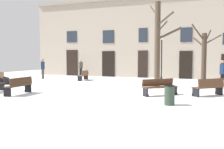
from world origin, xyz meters
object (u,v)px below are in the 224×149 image
object	(u,v)px
tree_near_facade	(204,56)
person_crossing_plaza	(43,67)
tree_foreground	(158,43)
bench_facing_shops	(160,87)
streetlamp	(162,52)
person_strolling	(81,67)
bench_near_center_tree	(19,85)
bench_back_to_back_left	(209,87)
person_by_shop_door	(222,72)
litter_bin	(170,95)
bench_back_to_back_right	(84,75)
bench_far_corner	(3,77)

from	to	relation	value
tree_near_facade	person_crossing_plaza	distance (m)	13.80
tree_near_facade	tree_foreground	bearing A→B (deg)	-128.38
person_crossing_plaza	bench_facing_shops	bearing A→B (deg)	45.43
streetlamp	bench_facing_shops	bearing A→B (deg)	-80.72
bench_facing_shops	person_strolling	size ratio (longest dim) A/B	0.95
bench_near_center_tree	bench_back_to_back_left	bearing A→B (deg)	104.85
bench_near_center_tree	bench_facing_shops	size ratio (longest dim) A/B	1.07
streetlamp	bench_near_center_tree	world-z (taller)	streetlamp
streetlamp	person_by_shop_door	bearing A→B (deg)	-40.89
tree_foreground	streetlamp	distance (m)	6.28
bench_back_to_back_left	litter_bin	bearing A→B (deg)	18.89
tree_foreground	person_by_shop_door	xyz separation A→B (m)	(3.85, 2.15, -1.85)
streetlamp	person_by_shop_door	distance (m)	6.36
litter_bin	person_strolling	world-z (taller)	person_strolling
person_strolling	person_crossing_plaza	bearing A→B (deg)	166.26
bench_near_center_tree	bench_back_to_back_right	xyz separation A→B (m)	(-0.61, 8.50, -0.04)
tree_foreground	person_crossing_plaza	xyz separation A→B (m)	(-11.10, 3.26, -1.80)
bench_far_corner	bench_back_to_back_left	xyz separation A→B (m)	(14.21, -0.89, -0.01)
tree_foreground	person_strolling	distance (m)	11.52
tree_near_facade	litter_bin	size ratio (longest dim) A/B	5.29
bench_back_to_back_left	bench_facing_shops	bearing A→B (deg)	-29.63
tree_foreground	person_by_shop_door	world-z (taller)	tree_foreground
streetlamp	bench_facing_shops	world-z (taller)	streetlamp
tree_foreground	bench_far_corner	size ratio (longest dim) A/B	3.29
tree_near_facade	bench_near_center_tree	xyz separation A→B (m)	(-8.95, -8.70, -1.55)
tree_foreground	litter_bin	distance (m)	6.22
bench_far_corner	bench_facing_shops	size ratio (longest dim) A/B	0.99
person_by_shop_door	tree_foreground	bearing A→B (deg)	139.59
bench_near_center_tree	person_strolling	distance (m)	12.48
tree_foreground	streetlamp	size ratio (longest dim) A/B	1.40
litter_bin	bench_back_to_back_left	distance (m)	3.54
bench_back_to_back_right	person_by_shop_door	size ratio (longest dim) A/B	0.98
tree_near_facade	streetlamp	xyz separation A→B (m)	(-3.50, 2.84, 0.36)
bench_facing_shops	person_by_shop_door	xyz separation A→B (m)	(3.18, 5.16, 0.54)
bench_near_center_tree	bench_back_to_back_left	distance (m)	9.79
bench_back_to_back_right	person_crossing_plaza	world-z (taller)	person_crossing_plaza
bench_facing_shops	streetlamp	bearing A→B (deg)	53.79
tree_foreground	litter_bin	world-z (taller)	tree_foreground
bench_back_to_back_right	person_strolling	size ratio (longest dim) A/B	0.98
bench_back_to_back_right	bench_facing_shops	size ratio (longest dim) A/B	1.02
tree_near_facade	person_by_shop_door	world-z (taller)	tree_near_facade
tree_near_facade	bench_near_center_tree	bearing A→B (deg)	-135.80
bench_facing_shops	bench_back_to_back_left	bearing A→B (deg)	-29.14
bench_back_to_back_left	person_strolling	bearing A→B (deg)	-82.92
streetlamp	bench_back_to_back_right	world-z (taller)	streetlamp
litter_bin	bench_facing_shops	bearing A→B (deg)	108.88
bench_back_to_back_right	person_strolling	world-z (taller)	person_strolling
tree_foreground	person_by_shop_door	distance (m)	4.79
tree_near_facade	streetlamp	world-z (taller)	tree_near_facade
person_crossing_plaza	tree_foreground	bearing A→B (deg)	57.10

